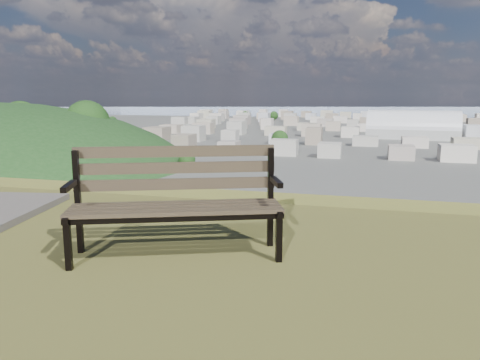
% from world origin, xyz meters
% --- Properties ---
extents(park_bench, '(1.79, 1.14, 0.90)m').
position_xyz_m(park_bench, '(-1.11, 1.95, 25.51)').
color(park_bench, '#483A29').
rests_on(park_bench, hilltop_mesa).
extents(arena, '(54.63, 27.10, 22.29)m').
position_xyz_m(arena, '(26.81, 298.98, 5.25)').
color(arena, '#B3B3AF').
rests_on(arena, ground).
extents(green_wooded_hill, '(181.66, 145.32, 90.83)m').
position_xyz_m(green_wooded_hill, '(-139.06, 149.71, 0.13)').
color(green_wooded_hill, '#173714').
rests_on(green_wooded_hill, ground).
extents(city_blocks, '(395.00, 361.00, 7.00)m').
position_xyz_m(city_blocks, '(0.00, 394.44, 3.50)').
color(city_blocks, beige).
rests_on(city_blocks, ground).
extents(city_trees, '(406.52, 387.20, 9.98)m').
position_xyz_m(city_trees, '(-26.39, 319.00, 4.83)').
color(city_trees, '#36221B').
rests_on(city_trees, ground).
extents(bay_water, '(2400.00, 700.00, 0.12)m').
position_xyz_m(bay_water, '(0.00, 900.00, 0.00)').
color(bay_water, '#8A9DB0').
rests_on(bay_water, ground).
extents(far_hills, '(2050.00, 340.00, 60.00)m').
position_xyz_m(far_hills, '(-60.92, 1402.93, 25.47)').
color(far_hills, '#919DB4').
rests_on(far_hills, ground).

